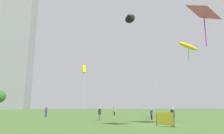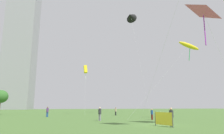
{
  "view_description": "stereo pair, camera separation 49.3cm",
  "coord_description": "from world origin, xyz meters",
  "px_view_note": "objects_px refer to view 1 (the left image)",
  "views": [
    {
      "loc": [
        -11.3,
        -18.88,
        1.91
      ],
      "look_at": [
        -2.78,
        7.77,
        7.45
      ],
      "focal_mm": 32.07,
      "sensor_mm": 36.0,
      "label": 1
    },
    {
      "loc": [
        -10.83,
        -19.03,
        1.91
      ],
      "look_at": [
        -2.78,
        7.77,
        7.45
      ],
      "focal_mm": 32.07,
      "sensor_mm": 36.0,
      "label": 2
    }
  ],
  "objects_px": {
    "distant_highrise_0": "(18,42)",
    "person_standing_4": "(114,111)",
    "kite_flying_2": "(129,17)",
    "event_banner": "(165,119)",
    "person_standing_1": "(46,111)",
    "person_standing_3": "(100,113)",
    "kite_flying_1": "(204,13)",
    "person_standing_0": "(173,116)",
    "kite_flying_3": "(84,69)",
    "person_standing_2": "(152,113)",
    "kite_flying_0": "(188,46)"
  },
  "relations": [
    {
      "from": "kite_flying_3",
      "to": "event_banner",
      "type": "relative_size",
      "value": 5.46
    },
    {
      "from": "kite_flying_1",
      "to": "distant_highrise_0",
      "type": "bearing_deg",
      "value": 106.09
    },
    {
      "from": "person_standing_2",
      "to": "person_standing_4",
      "type": "relative_size",
      "value": 0.92
    },
    {
      "from": "kite_flying_1",
      "to": "person_standing_3",
      "type": "bearing_deg",
      "value": 129.78
    },
    {
      "from": "kite_flying_0",
      "to": "kite_flying_3",
      "type": "relative_size",
      "value": 1.02
    },
    {
      "from": "person_standing_0",
      "to": "kite_flying_1",
      "type": "relative_size",
      "value": 0.14
    },
    {
      "from": "person_standing_1",
      "to": "distant_highrise_0",
      "type": "height_order",
      "value": "distant_highrise_0"
    },
    {
      "from": "person_standing_1",
      "to": "kite_flying_3",
      "type": "xyz_separation_m",
      "value": [
        8.67,
        10.82,
        10.34
      ]
    },
    {
      "from": "distant_highrise_0",
      "to": "person_standing_3",
      "type": "bearing_deg",
      "value": -67.79
    },
    {
      "from": "person_standing_2",
      "to": "kite_flying_2",
      "type": "height_order",
      "value": "kite_flying_2"
    },
    {
      "from": "kite_flying_1",
      "to": "kite_flying_3",
      "type": "distance_m",
      "value": 35.14
    },
    {
      "from": "person_standing_4",
      "to": "kite_flying_2",
      "type": "height_order",
      "value": "kite_flying_2"
    },
    {
      "from": "kite_flying_3",
      "to": "distant_highrise_0",
      "type": "bearing_deg",
      "value": 107.45
    },
    {
      "from": "person_standing_3",
      "to": "person_standing_4",
      "type": "relative_size",
      "value": 1.07
    },
    {
      "from": "person_standing_0",
      "to": "kite_flying_3",
      "type": "distance_m",
      "value": 35.5
    },
    {
      "from": "person_standing_4",
      "to": "kite_flying_2",
      "type": "xyz_separation_m",
      "value": [
        7.63,
        8.92,
        27.13
      ]
    },
    {
      "from": "kite_flying_2",
      "to": "person_standing_2",
      "type": "bearing_deg",
      "value": -105.9
    },
    {
      "from": "kite_flying_0",
      "to": "kite_flying_2",
      "type": "height_order",
      "value": "kite_flying_2"
    },
    {
      "from": "person_standing_0",
      "to": "person_standing_2",
      "type": "height_order",
      "value": "person_standing_0"
    },
    {
      "from": "person_standing_4",
      "to": "kite_flying_2",
      "type": "bearing_deg",
      "value": 101.63
    },
    {
      "from": "person_standing_1",
      "to": "kite_flying_1",
      "type": "height_order",
      "value": "kite_flying_1"
    },
    {
      "from": "kite_flying_1",
      "to": "person_standing_2",
      "type": "bearing_deg",
      "value": 96.02
    },
    {
      "from": "kite_flying_0",
      "to": "kite_flying_1",
      "type": "distance_m",
      "value": 12.08
    },
    {
      "from": "distant_highrise_0",
      "to": "kite_flying_3",
      "type": "bearing_deg",
      "value": -63.83
    },
    {
      "from": "distant_highrise_0",
      "to": "person_standing_4",
      "type": "bearing_deg",
      "value": -62.47
    },
    {
      "from": "kite_flying_0",
      "to": "person_standing_2",
      "type": "bearing_deg",
      "value": 178.2
    },
    {
      "from": "person_standing_2",
      "to": "kite_flying_0",
      "type": "xyz_separation_m",
      "value": [
        7.21,
        -0.23,
        10.95
      ]
    },
    {
      "from": "person_standing_1",
      "to": "person_standing_4",
      "type": "height_order",
      "value": "person_standing_1"
    },
    {
      "from": "person_standing_0",
      "to": "person_standing_1",
      "type": "height_order",
      "value": "person_standing_1"
    },
    {
      "from": "person_standing_3",
      "to": "kite_flying_0",
      "type": "bearing_deg",
      "value": -137.92
    },
    {
      "from": "event_banner",
      "to": "kite_flying_2",
      "type": "bearing_deg",
      "value": 72.45
    },
    {
      "from": "person_standing_4",
      "to": "kite_flying_3",
      "type": "distance_m",
      "value": 14.57
    },
    {
      "from": "kite_flying_1",
      "to": "person_standing_0",
      "type": "bearing_deg",
      "value": 173.18
    },
    {
      "from": "kite_flying_3",
      "to": "event_banner",
      "type": "xyz_separation_m",
      "value": [
        2.51,
        -33.16,
        -10.67
      ]
    },
    {
      "from": "person_standing_1",
      "to": "kite_flying_2",
      "type": "height_order",
      "value": "kite_flying_2"
    },
    {
      "from": "kite_flying_0",
      "to": "event_banner",
      "type": "distance_m",
      "value": 18.14
    },
    {
      "from": "kite_flying_0",
      "to": "kite_flying_1",
      "type": "xyz_separation_m",
      "value": [
        -6.09,
        -10.43,
        0.18
      ]
    },
    {
      "from": "person_standing_3",
      "to": "distant_highrise_0",
      "type": "relative_size",
      "value": 0.02
    },
    {
      "from": "kite_flying_1",
      "to": "distant_highrise_0",
      "type": "xyz_separation_m",
      "value": [
        -37.99,
        131.73,
        34.43
      ]
    },
    {
      "from": "kite_flying_1",
      "to": "kite_flying_3",
      "type": "bearing_deg",
      "value": 102.11
    },
    {
      "from": "kite_flying_2",
      "to": "event_banner",
      "type": "height_order",
      "value": "kite_flying_2"
    },
    {
      "from": "distant_highrise_0",
      "to": "kite_flying_2",
      "type": "bearing_deg",
      "value": -57.03
    },
    {
      "from": "person_standing_3",
      "to": "event_banner",
      "type": "bearing_deg",
      "value": 156.69
    },
    {
      "from": "person_standing_0",
      "to": "distant_highrise_0",
      "type": "xyz_separation_m",
      "value": [
        -33.58,
        131.2,
        45.43
      ]
    },
    {
      "from": "kite_flying_0",
      "to": "person_standing_0",
      "type": "bearing_deg",
      "value": -136.67
    },
    {
      "from": "kite_flying_2",
      "to": "distant_highrise_0",
      "type": "bearing_deg",
      "value": 114.25
    },
    {
      "from": "person_standing_0",
      "to": "kite_flying_0",
      "type": "relative_size",
      "value": 0.14
    },
    {
      "from": "person_standing_1",
      "to": "event_banner",
      "type": "distance_m",
      "value": 24.98
    },
    {
      "from": "event_banner",
      "to": "kite_flying_1",
      "type": "bearing_deg",
      "value": -13.75
    },
    {
      "from": "person_standing_3",
      "to": "kite_flying_2",
      "type": "bearing_deg",
      "value": -78.15
    }
  ]
}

